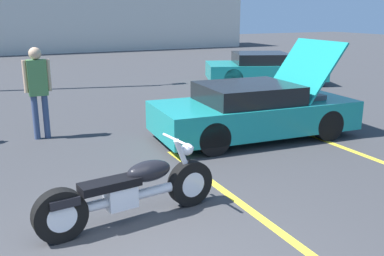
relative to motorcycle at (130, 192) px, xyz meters
The scene contains 5 objects.
parking_stripe_back 1.60m from the motorcycle, 18.13° to the right, with size 0.12×5.50×0.01m, color yellow.
motorcycle is the anchor object (origin of this frame).
show_car_hood_open 4.19m from the motorcycle, 35.54° to the left, with size 4.15×1.98×1.92m.
parked_car_right_row 10.95m from the motorcycle, 46.84° to the left, with size 4.48×3.30×1.09m.
spectator_midground 4.29m from the motorcycle, 97.22° to the left, with size 0.52×0.24×1.83m.
Camera 1 is at (-1.02, -3.14, 2.49)m, focal length 40.00 mm.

